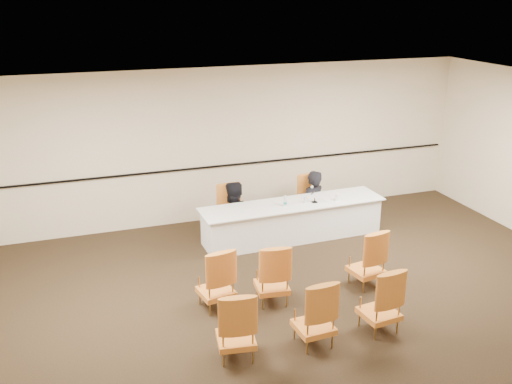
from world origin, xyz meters
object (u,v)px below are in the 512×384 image
at_px(panelist_main_chair, 312,200).
at_px(aud_chair_back_left, 236,323).
at_px(panelist_second_chair, 232,211).
at_px(aud_chair_front_left, 216,278).
at_px(drinking_glass, 305,200).
at_px(panel_table, 293,221).
at_px(aud_chair_front_mid, 272,273).
at_px(microphone, 315,195).
at_px(aud_chair_back_right, 380,299).
at_px(water_bottle, 285,201).
at_px(aud_chair_front_right, 367,257).
at_px(panelist_second, 232,223).
at_px(panelist_main, 312,210).
at_px(coffee_cup, 337,197).
at_px(aud_chair_back_mid, 314,311).

bearing_deg(panelist_main_chair, aud_chair_back_left, -127.82).
relative_size(panelist_second_chair, aud_chair_front_left, 1.00).
bearing_deg(drinking_glass, panelist_second_chair, 156.73).
relative_size(panel_table, aud_chair_front_left, 3.60).
relative_size(aud_chair_front_mid, aud_chair_back_left, 1.00).
relative_size(panel_table, drinking_glass, 34.19).
distance_m(microphone, aud_chair_back_right, 3.13).
distance_m(panelist_main_chair, microphone, 0.77).
bearing_deg(water_bottle, drinking_glass, 5.39).
bearing_deg(drinking_glass, aud_chair_front_mid, -124.94).
distance_m(panelist_main_chair, aud_chair_back_left, 4.54).
xyz_separation_m(aud_chair_front_right, aud_chair_back_left, (-2.44, -1.10, 0.00)).
bearing_deg(panelist_second, aud_chair_front_mid, 67.72).
xyz_separation_m(panel_table, aud_chair_back_right, (-0.06, -3.17, 0.13)).
bearing_deg(panelist_main, panelist_second_chair, -19.05).
height_order(panelist_second, aud_chair_front_left, panelist_second).
height_order(water_bottle, aud_chair_front_mid, aud_chair_front_mid).
bearing_deg(drinking_glass, panelist_main, 54.81).
relative_size(panel_table, microphone, 11.98).
bearing_deg(aud_chair_back_right, panelist_second, 98.20).
height_order(aud_chair_front_left, aud_chair_front_mid, same).
relative_size(panelist_second, panelist_second_chair, 1.68).
relative_size(water_bottle, drinking_glass, 2.03).
xyz_separation_m(panelist_second, panelist_second_chair, (0.00, 0.00, 0.23)).
bearing_deg(panel_table, panelist_main_chair, 39.00).
bearing_deg(panel_table, aud_chair_back_right, -92.71).
xyz_separation_m(drinking_glass, aud_chair_front_right, (0.16, -1.98, -0.26)).
relative_size(panelist_second_chair, aud_chair_back_right, 1.00).
bearing_deg(coffee_cup, panelist_main, 105.98).
height_order(panelist_main_chair, microphone, microphone).
height_order(microphone, coffee_cup, microphone).
distance_m(panelist_main_chair, panelist_second_chair, 1.64).
xyz_separation_m(water_bottle, aud_chair_back_left, (-1.87, -3.05, -0.31)).
bearing_deg(aud_chair_front_left, aud_chair_front_right, -12.59).
bearing_deg(aud_chair_back_left, aud_chair_front_right, 32.79).
distance_m(microphone, aud_chair_front_left, 2.99).
height_order(panelist_main_chair, aud_chair_back_mid, same).
bearing_deg(panelist_second_chair, aud_chair_back_right, -77.16).
distance_m(aud_chair_back_left, aud_chair_back_mid, 1.03).
height_order(aud_chair_front_mid, aud_chair_back_right, same).
distance_m(panelist_second_chair, aud_chair_front_mid, 2.52).
bearing_deg(panelist_main_chair, panelist_main, 0.00).
bearing_deg(panelist_main, aud_chair_front_left, 22.47).
xyz_separation_m(microphone, coffee_cup, (0.44, -0.04, -0.08)).
distance_m(coffee_cup, aud_chair_back_right, 3.18).
distance_m(microphone, coffee_cup, 0.45).
height_order(coffee_cup, aud_chair_back_right, aud_chair_back_right).
relative_size(aud_chair_front_right, aud_chair_back_right, 1.00).
bearing_deg(water_bottle, panelist_main, 36.94).
relative_size(panel_table, aud_chair_back_mid, 3.60).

